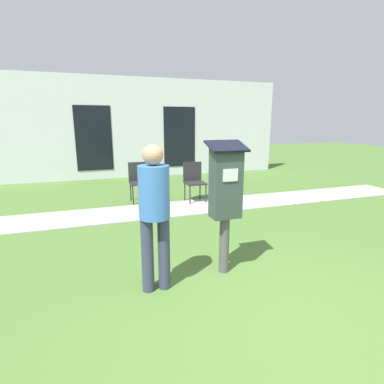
% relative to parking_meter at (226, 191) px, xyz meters
% --- Properties ---
extents(ground_plane, '(40.00, 40.00, 0.00)m').
position_rel_parking_meter_xyz_m(ground_plane, '(0.11, -1.14, -1.02)').
color(ground_plane, '#476B2D').
extents(sidewalk, '(12.00, 1.10, 0.02)m').
position_rel_parking_meter_xyz_m(sidewalk, '(0.11, 2.80, -1.01)').
color(sidewalk, '#A3A099').
rests_on(sidewalk, ground).
extents(building_facade, '(10.00, 0.26, 3.20)m').
position_rel_parking_meter_xyz_m(building_facade, '(0.11, 7.04, 0.58)').
color(building_facade, silver).
rests_on(building_facade, ground).
extents(parking_meter, '(0.44, 0.31, 1.59)m').
position_rel_parking_meter_xyz_m(parking_meter, '(0.00, 0.00, 0.00)').
color(parking_meter, '#4C4C4C').
rests_on(parking_meter, ground).
extents(person_standing, '(0.32, 0.32, 1.58)m').
position_rel_parking_meter_xyz_m(person_standing, '(-0.86, -0.12, -0.09)').
color(person_standing, '#333851').
rests_on(person_standing, ground).
extents(outdoor_chair_left, '(0.44, 0.44, 0.90)m').
position_rel_parking_meter_xyz_m(outdoor_chair_left, '(-0.42, 3.73, -0.49)').
color(outdoor_chair_left, '#262628').
rests_on(outdoor_chair_left, ground).
extents(outdoor_chair_middle, '(0.44, 0.44, 0.90)m').
position_rel_parking_meter_xyz_m(outdoor_chair_middle, '(0.78, 3.33, -0.49)').
color(outdoor_chair_middle, '#262628').
rests_on(outdoor_chair_middle, ground).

